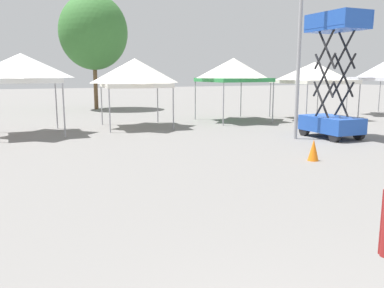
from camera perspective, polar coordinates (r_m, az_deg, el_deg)
canopy_tent_far_left at (r=18.00m, az=-22.92°, el=9.83°), size 2.98×2.98×3.31m
canopy_tent_center at (r=19.18m, az=-8.03°, el=9.90°), size 3.18×3.18×3.19m
canopy_tent_behind_center at (r=21.63m, az=5.87°, el=10.35°), size 3.31×3.31×3.30m
canopy_tent_left_of_center at (r=23.42m, az=16.85°, el=9.59°), size 3.64×3.64×3.11m
scissor_lift at (r=16.75m, az=19.20°, el=5.55°), size 1.42×2.31×4.76m
tree_behind_tents_center at (r=29.49m, az=-13.74°, el=15.08°), size 4.65×4.65×7.85m
traffic_cone_lot_center at (r=12.26m, az=16.76°, el=-0.82°), size 0.32×0.32×0.63m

